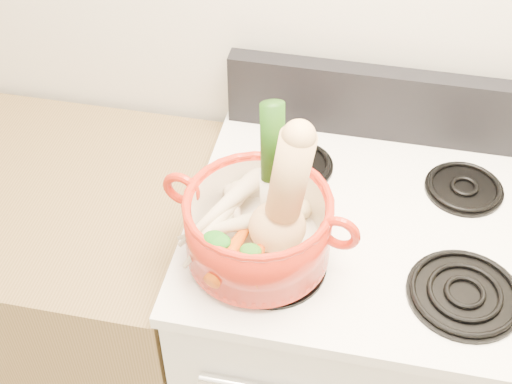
% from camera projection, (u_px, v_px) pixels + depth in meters
% --- Properties ---
extents(stove_body, '(0.76, 0.65, 0.92)m').
position_uv_depth(stove_body, '(351.00, 351.00, 1.86)').
color(stove_body, white).
rests_on(stove_body, floor).
extents(cooktop, '(0.78, 0.67, 0.03)m').
position_uv_depth(cooktop, '(372.00, 227.00, 1.53)').
color(cooktop, white).
rests_on(cooktop, stove_body).
extents(control_backsplash, '(0.76, 0.05, 0.18)m').
position_uv_depth(control_backsplash, '(388.00, 104.00, 1.66)').
color(control_backsplash, black).
rests_on(control_backsplash, cooktop).
extents(burner_front_left, '(0.22, 0.22, 0.02)m').
position_uv_depth(burner_front_left, '(271.00, 262.00, 1.43)').
color(burner_front_left, black).
rests_on(burner_front_left, cooktop).
extents(burner_front_right, '(0.22, 0.22, 0.02)m').
position_uv_depth(burner_front_right, '(465.00, 293.00, 1.37)').
color(burner_front_right, black).
rests_on(burner_front_right, cooktop).
extents(burner_back_left, '(0.17, 0.17, 0.02)m').
position_uv_depth(burner_back_left, '(296.00, 164.00, 1.64)').
color(burner_back_left, black).
rests_on(burner_back_left, cooktop).
extents(burner_back_right, '(0.17, 0.17, 0.02)m').
position_uv_depth(burner_back_right, '(464.00, 187.00, 1.58)').
color(burner_back_right, black).
rests_on(burner_back_right, cooktop).
extents(dutch_oven, '(0.33, 0.33, 0.14)m').
position_uv_depth(dutch_oven, '(258.00, 227.00, 1.39)').
color(dutch_oven, '#B0200F').
rests_on(dutch_oven, burner_front_left).
extents(pot_handle_left, '(0.08, 0.03, 0.08)m').
position_uv_depth(pot_handle_left, '(181.00, 189.00, 1.39)').
color(pot_handle_left, '#B0200F').
rests_on(pot_handle_left, dutch_oven).
extents(pot_handle_right, '(0.08, 0.03, 0.08)m').
position_uv_depth(pot_handle_right, '(340.00, 233.00, 1.31)').
color(pot_handle_right, '#B0200F').
rests_on(pot_handle_right, dutch_oven).
extents(squash, '(0.18, 0.15, 0.30)m').
position_uv_depth(squash, '(278.00, 193.00, 1.31)').
color(squash, tan).
rests_on(squash, dutch_oven).
extents(leek, '(0.07, 0.09, 0.31)m').
position_uv_depth(leek, '(271.00, 168.00, 1.35)').
color(leek, white).
rests_on(leek, dutch_oven).
extents(ginger, '(0.10, 0.07, 0.05)m').
position_uv_depth(ginger, '(285.00, 208.00, 1.45)').
color(ginger, '#D6BB83').
rests_on(ginger, dutch_oven).
extents(parsnip_0, '(0.07, 0.25, 0.07)m').
position_uv_depth(parsnip_0, '(226.00, 217.00, 1.43)').
color(parsnip_0, beige).
rests_on(parsnip_0, dutch_oven).
extents(parsnip_1, '(0.11, 0.22, 0.06)m').
position_uv_depth(parsnip_1, '(214.00, 225.00, 1.40)').
color(parsnip_1, beige).
rests_on(parsnip_1, dutch_oven).
extents(parsnip_2, '(0.11, 0.18, 0.05)m').
position_uv_depth(parsnip_2, '(233.00, 202.00, 1.44)').
color(parsnip_2, beige).
rests_on(parsnip_2, dutch_oven).
extents(parsnip_3, '(0.17, 0.10, 0.05)m').
position_uv_depth(parsnip_3, '(218.00, 227.00, 1.39)').
color(parsnip_3, beige).
rests_on(parsnip_3, dutch_oven).
extents(parsnip_4, '(0.16, 0.22, 0.07)m').
position_uv_depth(parsnip_4, '(221.00, 208.00, 1.41)').
color(parsnip_4, beige).
rests_on(parsnip_4, dutch_oven).
extents(carrot_0, '(0.08, 0.19, 0.05)m').
position_uv_depth(carrot_0, '(239.00, 240.00, 1.39)').
color(carrot_0, '#D8610A').
rests_on(carrot_0, dutch_oven).
extents(carrot_1, '(0.08, 0.17, 0.05)m').
position_uv_depth(carrot_1, '(233.00, 252.00, 1.36)').
color(carrot_1, '#D1420A').
rests_on(carrot_1, dutch_oven).
extents(carrot_2, '(0.03, 0.17, 0.04)m').
position_uv_depth(carrot_2, '(259.00, 254.00, 1.35)').
color(carrot_2, '#CE440A').
rests_on(carrot_2, dutch_oven).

